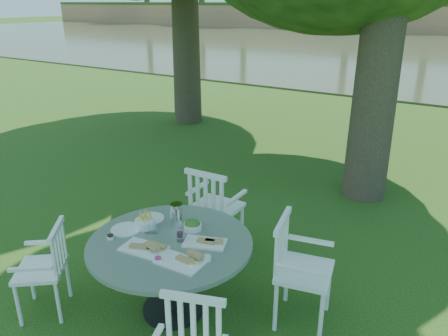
{
  "coord_description": "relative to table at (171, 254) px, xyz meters",
  "views": [
    {
      "loc": [
        2.56,
        -3.77,
        2.67
      ],
      "look_at": [
        0.0,
        0.2,
        0.85
      ],
      "focal_mm": 35.0,
      "sensor_mm": 36.0,
      "label": 1
    }
  ],
  "objects": [
    {
      "name": "chair_ne",
      "position": [
        0.95,
        0.5,
        -0.02
      ],
      "size": [
        0.55,
        0.58,
        0.97
      ],
      "rotation": [
        0.0,
        0.0,
        -4.49
      ],
      "color": "white",
      "rests_on": "ground"
    },
    {
      "name": "ground",
      "position": [
        -0.39,
        1.26,
        -0.59
      ],
      "size": [
        140.0,
        140.0,
        0.0
      ],
      "primitive_type": "plane",
      "color": "#16370B",
      "rests_on": "ground"
    },
    {
      "name": "table",
      "position": [
        0.0,
        0.0,
        0.0
      ],
      "size": [
        1.43,
        1.43,
        0.73
      ],
      "color": "black",
      "rests_on": "ground"
    },
    {
      "name": "chair_nw",
      "position": [
        -0.27,
        1.03,
        -0.01
      ],
      "size": [
        0.52,
        0.49,
        1.0
      ],
      "rotation": [
        0.0,
        0.0,
        -3.1
      ],
      "color": "white",
      "rests_on": "ground"
    },
    {
      "name": "tableware",
      "position": [
        -0.1,
        0.07,
        0.18
      ],
      "size": [
        1.08,
        0.71,
        0.23
      ],
      "color": "white",
      "rests_on": "table"
    },
    {
      "name": "chair_sw",
      "position": [
        -0.91,
        -0.58,
        -0.09
      ],
      "size": [
        0.58,
        0.59,
        0.85
      ],
      "rotation": [
        0.0,
        0.0,
        -0.89
      ],
      "color": "white",
      "rests_on": "ground"
    }
  ]
}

